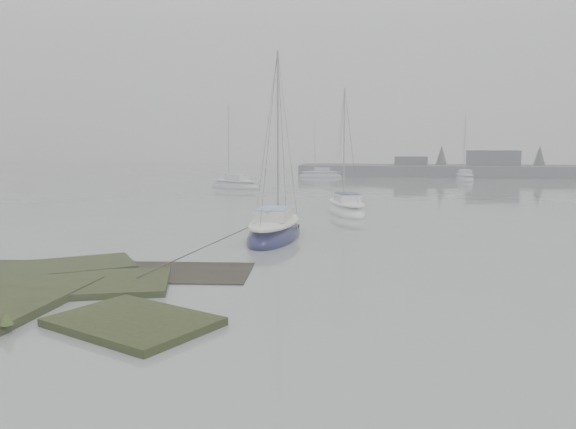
# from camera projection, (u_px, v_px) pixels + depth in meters

# --- Properties ---
(ground) EXTENTS (160.00, 160.00, 0.00)m
(ground) POSITION_uv_depth(u_px,v_px,m) (299.00, 198.00, 42.67)
(ground) COLOR slate
(ground) RESTS_ON ground
(far_shoreline) EXTENTS (60.00, 8.00, 4.15)m
(far_shoreline) POSITION_uv_depth(u_px,v_px,m) (548.00, 170.00, 69.60)
(far_shoreline) COLOR #4C4F51
(far_shoreline) RESTS_ON ground
(sailboat_main) EXTENTS (2.11, 6.24, 8.77)m
(sailboat_main) POSITION_uv_depth(u_px,v_px,m) (275.00, 232.00, 24.48)
(sailboat_main) COLOR #101237
(sailboat_main) RESTS_ON ground
(sailboat_white) EXTENTS (3.41, 5.93, 7.95)m
(sailboat_white) POSITION_uv_depth(u_px,v_px,m) (346.00, 209.00, 33.21)
(sailboat_white) COLOR white
(sailboat_white) RESTS_ON ground
(sailboat_far_a) EXTENTS (6.04, 4.66, 8.30)m
(sailboat_far_a) POSITION_uv_depth(u_px,v_px,m) (235.00, 185.00, 52.44)
(sailboat_far_a) COLOR silver
(sailboat_far_a) RESTS_ON ground
(sailboat_far_b) EXTENTS (2.00, 5.65, 7.91)m
(sailboat_far_b) POSITION_uv_depth(u_px,v_px,m) (465.00, 178.00, 63.32)
(sailboat_far_b) COLOR silver
(sailboat_far_b) RESTS_ON ground
(sailboat_far_c) EXTENTS (5.37, 1.88, 7.52)m
(sailboat_far_c) POSITION_uv_depth(u_px,v_px,m) (320.00, 175.00, 69.81)
(sailboat_far_c) COLOR silver
(sailboat_far_c) RESTS_ON ground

